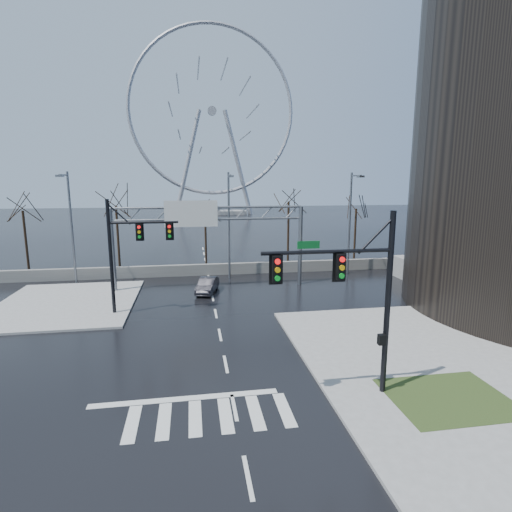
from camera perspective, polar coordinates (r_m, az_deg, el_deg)
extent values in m
plane|color=black|center=(21.08, -4.35, -15.14)|extent=(260.00, 260.00, 0.00)
cube|color=gray|center=(25.57, 18.58, -10.76)|extent=(12.00, 10.00, 0.15)
cube|color=gray|center=(33.60, -25.41, -6.12)|extent=(10.00, 12.00, 0.15)
cube|color=#273A18|center=(19.65, 25.81, -17.77)|extent=(5.00, 4.00, 0.02)
cube|color=slate|center=(39.90, -6.87, -1.92)|extent=(52.00, 0.50, 1.10)
cylinder|color=black|center=(17.72, 18.27, -6.84)|extent=(0.24, 0.24, 8.00)
cylinder|color=black|center=(16.10, 10.21, 0.60)|extent=(5.40, 0.16, 0.16)
cube|color=black|center=(16.24, 11.98, -1.53)|extent=(0.35, 0.28, 1.05)
cube|color=black|center=(15.50, 2.98, -1.89)|extent=(0.35, 0.28, 1.05)
cylinder|color=black|center=(28.93, -20.02, -0.30)|extent=(0.24, 0.24, 8.00)
cylinder|color=black|center=(28.25, -15.73, 4.62)|extent=(4.60, 0.16, 0.16)
cube|color=black|center=(28.20, -16.31, 3.36)|extent=(0.35, 0.28, 1.05)
cube|color=black|center=(28.02, -12.24, 3.50)|extent=(0.35, 0.28, 1.05)
cylinder|color=slate|center=(35.00, -19.81, 0.68)|extent=(0.36, 0.36, 7.00)
cylinder|color=slate|center=(35.70, 6.32, 1.43)|extent=(0.36, 0.36, 7.00)
cylinder|color=slate|center=(34.04, -6.74, 6.91)|extent=(16.00, 0.20, 0.20)
cylinder|color=slate|center=(34.12, -6.70, 5.23)|extent=(16.00, 0.20, 0.20)
cube|color=#0B571F|center=(33.89, -9.26, 5.98)|extent=(4.20, 0.10, 2.00)
cube|color=silver|center=(33.83, -9.26, 5.97)|extent=(4.40, 0.02, 2.20)
cylinder|color=slate|center=(39.09, -24.81, 3.53)|extent=(0.20, 0.20, 10.00)
cylinder|color=slate|center=(37.82, -25.81, 10.40)|extent=(0.12, 2.20, 0.12)
cube|color=slate|center=(36.86, -26.24, 10.23)|extent=(0.50, 0.70, 0.18)
cylinder|color=slate|center=(37.83, -3.89, 4.28)|extent=(0.20, 0.20, 10.00)
cylinder|color=slate|center=(36.51, -3.81, 11.44)|extent=(0.12, 2.20, 0.12)
cube|color=slate|center=(35.51, -3.65, 11.31)|extent=(0.50, 0.70, 0.18)
cylinder|color=slate|center=(40.74, 13.22, 4.48)|extent=(0.20, 0.20, 10.00)
cylinder|color=slate|center=(39.52, 14.12, 11.09)|extent=(0.12, 2.20, 0.12)
cube|color=slate|center=(38.60, 14.71, 10.93)|extent=(0.50, 0.70, 0.18)
cylinder|color=black|center=(46.37, -30.01, 1.74)|extent=(0.24, 0.24, 6.30)
cylinder|color=black|center=(43.47, -19.11, 2.38)|extent=(0.24, 0.24, 6.75)
cylinder|color=black|center=(43.91, -7.20, 2.37)|extent=(0.24, 0.24, 5.85)
cylinder|color=black|center=(44.09, 4.62, 3.22)|extent=(0.24, 0.24, 7.02)
cylinder|color=black|center=(47.16, 13.96, 2.87)|extent=(0.24, 0.24, 6.12)
cube|color=gray|center=(114.45, -6.03, 6.21)|extent=(18.00, 6.00, 1.00)
torus|color=#B2B2B7|center=(115.67, -6.31, 19.92)|extent=(45.00, 1.00, 45.00)
cylinder|color=#B2B2B7|center=(115.67, -6.31, 19.92)|extent=(2.40, 1.50, 2.40)
cylinder|color=#B2B2B7|center=(114.04, -9.77, 12.89)|extent=(8.28, 1.20, 28.82)
cylinder|color=#B2B2B7|center=(114.84, -2.58, 13.01)|extent=(8.28, 1.20, 28.82)
imported|color=black|center=(33.64, -6.96, -4.17)|extent=(2.23, 3.96, 1.24)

